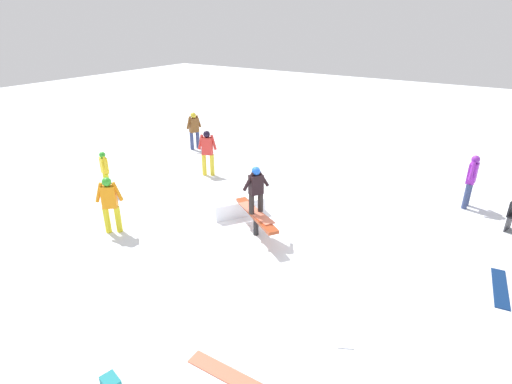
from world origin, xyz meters
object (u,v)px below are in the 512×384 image
rail_feature (256,217)px  loose_snowboard_navy (500,288)px  bystander_red (207,151)px  bystander_brown (194,129)px  loose_snowboard_white (342,320)px  bystander_orange (110,202)px  main_rider_on_rail (256,191)px  bystander_purple (471,179)px  bystander_yellow (105,170)px  loose_snowboard_coral (229,375)px

rail_feature → loose_snowboard_navy: (5.59, 0.92, -0.52)m
rail_feature → bystander_red: 4.66m
bystander_brown → loose_snowboard_white: bystander_brown is taller
bystander_orange → loose_snowboard_navy: bystander_orange is taller
main_rider_on_rail → bystander_purple: (4.39, 4.86, -0.34)m
bystander_red → bystander_brown: 3.25m
bystander_brown → loose_snowboard_navy: 12.50m
bystander_red → loose_snowboard_white: bearing=119.5°
rail_feature → bystander_purple: bearing=81.1°
bystander_purple → loose_snowboard_navy: bearing=20.4°
bystander_orange → loose_snowboard_white: (6.42, 0.10, -0.86)m
bystander_orange → loose_snowboard_white: bystander_orange is taller
loose_snowboard_navy → loose_snowboard_white: 3.69m
bystander_red → bystander_yellow: 3.49m
main_rider_on_rail → loose_snowboard_navy: 5.80m
main_rider_on_rail → rail_feature: bearing=0.0°
loose_snowboard_coral → bystander_red: bearing=-50.1°
bystander_red → loose_snowboard_navy: size_ratio=1.11×
bystander_purple → loose_snowboard_coral: (-2.29, -8.89, -0.90)m
bystander_orange → bystander_yellow: bearing=104.3°
bystander_purple → bystander_brown: bearing=-86.1°
bystander_red → bystander_yellow: bystander_red is taller
bystander_brown → bystander_red: bearing=70.5°
bystander_brown → loose_snowboard_coral: 12.18m
bystander_orange → bystander_purple: bearing=1.0°
bystander_orange → bystander_purple: bystander_purple is taller
bystander_yellow → loose_snowboard_coral: bearing=176.3°
main_rider_on_rail → bystander_brown: bearing=169.9°
bystander_purple → loose_snowboard_white: (-1.24, -6.71, -0.90)m
bystander_red → bystander_purple: 8.47m
bystander_purple → bystander_yellow: bearing=-59.3°
rail_feature → loose_snowboard_coral: rail_feature is taller
main_rider_on_rail → bystander_red: bearing=172.1°
bystander_orange → loose_snowboard_white: 6.48m
bystander_orange → loose_snowboard_navy: size_ratio=1.05×
main_rider_on_rail → bystander_yellow: main_rider_on_rail is taller
loose_snowboard_coral → loose_snowboard_white: bearing=-117.2°
main_rider_on_rail → bystander_yellow: (-5.62, -0.29, -0.49)m
bystander_purple → loose_snowboard_white: bearing=-7.0°
loose_snowboard_coral → loose_snowboard_white: 2.43m
bystander_purple → loose_snowboard_coral: size_ratio=1.10×
bystander_yellow → loose_snowboard_navy: (11.21, 1.21, -0.75)m
bystander_red → bystander_orange: (0.53, -4.61, -0.05)m
bystander_yellow → bystander_purple: bystander_purple is taller
bystander_yellow → loose_snowboard_white: 8.95m
rail_feature → main_rider_on_rail: size_ratio=1.38×
rail_feature → bystander_yellow: bearing=-143.9°
loose_snowboard_coral → loose_snowboard_white: (1.06, 2.19, 0.00)m
bystander_yellow → bystander_purple: 11.26m
bystander_brown → bystander_orange: 7.37m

